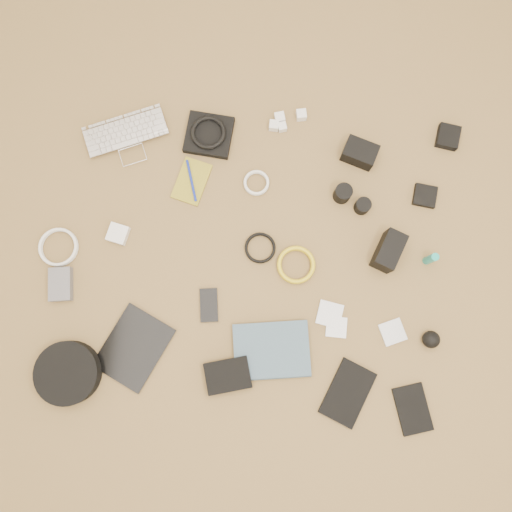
# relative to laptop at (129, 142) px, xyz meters

# --- Properties ---
(room_shell) EXTENTS (4.04, 4.04, 2.58)m
(room_shell) POSITION_rel_laptop_xyz_m (0.47, -0.37, 1.24)
(room_shell) COLOR brown
(room_shell) RESTS_ON ground
(laptop) EXTENTS (0.35, 0.30, 0.02)m
(laptop) POSITION_rel_laptop_xyz_m (0.00, 0.00, 0.00)
(laptop) COLOR silver
(laptop) RESTS_ON ground
(headphone_pouch) EXTENTS (0.17, 0.16, 0.03)m
(headphone_pouch) POSITION_rel_laptop_xyz_m (0.28, 0.05, 0.00)
(headphone_pouch) COLOR black
(headphone_pouch) RESTS_ON ground
(headphones) EXTENTS (0.14, 0.14, 0.02)m
(headphones) POSITION_rel_laptop_xyz_m (0.28, 0.05, 0.02)
(headphones) COLOR black
(headphones) RESTS_ON headphone_pouch
(charger_a) EXTENTS (0.03, 0.03, 0.03)m
(charger_a) POSITION_rel_laptop_xyz_m (0.51, 0.11, 0.00)
(charger_a) COLOR white
(charger_a) RESTS_ON ground
(charger_b) EXTENTS (0.04, 0.04, 0.03)m
(charger_b) POSITION_rel_laptop_xyz_m (0.52, 0.14, 0.00)
(charger_b) COLOR white
(charger_b) RESTS_ON ground
(charger_c) EXTENTS (0.04, 0.04, 0.03)m
(charger_c) POSITION_rel_laptop_xyz_m (0.60, 0.16, 0.00)
(charger_c) COLOR white
(charger_c) RESTS_ON ground
(charger_d) EXTENTS (0.04, 0.04, 0.03)m
(charger_d) POSITION_rel_laptop_xyz_m (0.54, 0.11, 0.00)
(charger_d) COLOR white
(charger_d) RESTS_ON ground
(dslr_camera) EXTENTS (0.13, 0.11, 0.07)m
(dslr_camera) POSITION_rel_laptop_xyz_m (0.81, 0.03, 0.02)
(dslr_camera) COLOR black
(dslr_camera) RESTS_ON ground
(lens_pouch) EXTENTS (0.09, 0.09, 0.03)m
(lens_pouch) POSITION_rel_laptop_xyz_m (1.13, 0.12, 0.00)
(lens_pouch) COLOR black
(lens_pouch) RESTS_ON ground
(notebook_olive) EXTENTS (0.14, 0.18, 0.01)m
(notebook_olive) POSITION_rel_laptop_xyz_m (0.24, -0.12, -0.01)
(notebook_olive) COLOR olive
(notebook_olive) RESTS_ON ground
(pen_blue) EXTENTS (0.06, 0.15, 0.01)m
(pen_blue) POSITION_rel_laptop_xyz_m (0.24, -0.12, 0.00)
(pen_blue) COLOR #122397
(pen_blue) RESTS_ON notebook_olive
(cable_white_a) EXTENTS (0.11, 0.11, 0.01)m
(cable_white_a) POSITION_rel_laptop_xyz_m (0.46, -0.11, -0.01)
(cable_white_a) COLOR silver
(cable_white_a) RESTS_ON ground
(lens_a) EXTENTS (0.06, 0.06, 0.06)m
(lens_a) POSITION_rel_laptop_xyz_m (0.77, -0.12, 0.02)
(lens_a) COLOR black
(lens_a) RESTS_ON ground
(lens_b) EXTENTS (0.07, 0.07, 0.05)m
(lens_b) POSITION_rel_laptop_xyz_m (0.84, -0.16, 0.01)
(lens_b) COLOR black
(lens_b) RESTS_ON ground
(card_reader) EXTENTS (0.09, 0.09, 0.02)m
(card_reader) POSITION_rel_laptop_xyz_m (1.06, -0.10, -0.00)
(card_reader) COLOR black
(card_reader) RESTS_ON ground
(power_brick) EXTENTS (0.08, 0.08, 0.03)m
(power_brick) POSITION_rel_laptop_xyz_m (0.01, -0.33, 0.00)
(power_brick) COLOR white
(power_brick) RESTS_ON ground
(cable_white_b) EXTENTS (0.16, 0.16, 0.01)m
(cable_white_b) POSITION_rel_laptop_xyz_m (-0.19, -0.40, -0.01)
(cable_white_b) COLOR silver
(cable_white_b) RESTS_ON ground
(cable_black) EXTENTS (0.12, 0.12, 0.01)m
(cable_black) POSITION_rel_laptop_xyz_m (0.50, -0.34, -0.01)
(cable_black) COLOR black
(cable_black) RESTS_ON ground
(cable_yellow) EXTENTS (0.13, 0.13, 0.01)m
(cable_yellow) POSITION_rel_laptop_xyz_m (0.63, -0.38, -0.00)
(cable_yellow) COLOR gold
(cable_yellow) RESTS_ON ground
(flash) EXTENTS (0.11, 0.14, 0.10)m
(flash) POSITION_rel_laptop_xyz_m (0.93, -0.31, 0.04)
(flash) COLOR black
(flash) RESTS_ON ground
(lens_cleaner) EXTENTS (0.03, 0.03, 0.09)m
(lens_cleaner) POSITION_rel_laptop_xyz_m (1.07, -0.33, 0.03)
(lens_cleaner) COLOR teal
(lens_cleaner) RESTS_ON ground
(battery_charger) EXTENTS (0.09, 0.12, 0.03)m
(battery_charger) POSITION_rel_laptop_xyz_m (-0.16, -0.52, 0.00)
(battery_charger) COLOR #5A595E
(battery_charger) RESTS_ON ground
(tablet) EXTENTS (0.27, 0.30, 0.01)m
(tablet) POSITION_rel_laptop_xyz_m (0.11, -0.71, -0.01)
(tablet) COLOR black
(tablet) RESTS_ON ground
(phone) EXTENTS (0.07, 0.12, 0.01)m
(phone) POSITION_rel_laptop_xyz_m (0.34, -0.55, -0.01)
(phone) COLOR black
(phone) RESTS_ON ground
(filter_case_left) EXTENTS (0.09, 0.09, 0.01)m
(filter_case_left) POSITION_rel_laptop_xyz_m (0.75, -0.54, -0.01)
(filter_case_left) COLOR silver
(filter_case_left) RESTS_ON ground
(filter_case_mid) EXTENTS (0.07, 0.07, 0.01)m
(filter_case_mid) POSITION_rel_laptop_xyz_m (0.78, -0.58, -0.01)
(filter_case_mid) COLOR silver
(filter_case_mid) RESTS_ON ground
(filter_case_right) EXTENTS (0.10, 0.10, 0.01)m
(filter_case_right) POSITION_rel_laptop_xyz_m (0.97, -0.58, -0.01)
(filter_case_right) COLOR silver
(filter_case_right) RESTS_ON ground
(air_blower) EXTENTS (0.06, 0.06, 0.06)m
(air_blower) POSITION_rel_laptop_xyz_m (1.09, -0.59, 0.02)
(air_blower) COLOR black
(air_blower) RESTS_ON ground
(headphone_case) EXTENTS (0.26, 0.26, 0.06)m
(headphone_case) POSITION_rel_laptop_xyz_m (-0.09, -0.81, 0.02)
(headphone_case) COLOR black
(headphone_case) RESTS_ON ground
(drive_case) EXTENTS (0.17, 0.14, 0.04)m
(drive_case) POSITION_rel_laptop_xyz_m (0.43, -0.77, 0.01)
(drive_case) COLOR black
(drive_case) RESTS_ON ground
(paperback) EXTENTS (0.28, 0.22, 0.02)m
(paperback) POSITION_rel_laptop_xyz_m (0.58, -0.77, 0.00)
(paperback) COLOR #3D5568
(paperback) RESTS_ON ground
(notebook_black_a) EXTENTS (0.19, 0.23, 0.01)m
(notebook_black_a) POSITION_rel_laptop_xyz_m (0.83, -0.79, -0.00)
(notebook_black_a) COLOR black
(notebook_black_a) RESTS_ON ground
(notebook_black_b) EXTENTS (0.14, 0.18, 0.01)m
(notebook_black_b) POSITION_rel_laptop_xyz_m (1.05, -0.82, -0.01)
(notebook_black_b) COLOR black
(notebook_black_b) RESTS_ON ground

